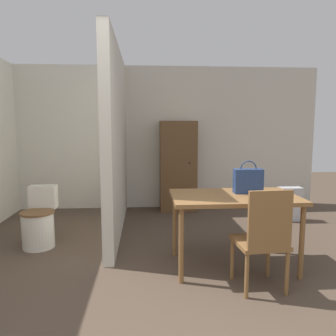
# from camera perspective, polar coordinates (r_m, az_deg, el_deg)

# --- Properties ---
(wall_back) EXTENTS (5.80, 0.12, 2.50)m
(wall_back) POSITION_cam_1_polar(r_m,az_deg,el_deg) (5.89, -2.16, 5.24)
(wall_back) COLOR beige
(wall_back) RESTS_ON ground_plane
(partition_wall) EXTENTS (0.12, 2.54, 2.50)m
(partition_wall) POSITION_cam_1_polar(r_m,az_deg,el_deg) (4.58, -8.98, 4.56)
(partition_wall) COLOR beige
(partition_wall) RESTS_ON ground_plane
(dining_table) EXTENTS (1.28, 0.77, 0.76)m
(dining_table) POSITION_cam_1_polar(r_m,az_deg,el_deg) (3.44, 11.39, -5.93)
(dining_table) COLOR brown
(dining_table) RESTS_ON ground_plane
(wooden_chair) EXTENTS (0.46, 0.46, 0.94)m
(wooden_chair) POSITION_cam_1_polar(r_m,az_deg,el_deg) (3.04, 16.24, -11.53)
(wooden_chair) COLOR brown
(wooden_chair) RESTS_ON ground_plane
(toilet) EXTENTS (0.40, 0.55, 0.71)m
(toilet) POSITION_cam_1_polar(r_m,az_deg,el_deg) (4.34, -21.52, -8.77)
(toilet) COLOR silver
(toilet) RESTS_ON ground_plane
(handbag) EXTENTS (0.30, 0.12, 0.34)m
(handbag) POSITION_cam_1_polar(r_m,az_deg,el_deg) (3.53, 13.78, -2.15)
(handbag) COLOR navy
(handbag) RESTS_ON dining_table
(wooden_cabinet) EXTENTS (0.62, 0.45, 1.55)m
(wooden_cabinet) POSITION_cam_1_polar(r_m,az_deg,el_deg) (5.66, 1.74, 0.33)
(wooden_cabinet) COLOR brown
(wooden_cabinet) RESTS_ON ground_plane
(space_heater) EXTENTS (0.36, 0.17, 0.52)m
(space_heater) POSITION_cam_1_polar(r_m,az_deg,el_deg) (5.45, 20.39, -5.89)
(space_heater) COLOR #BCBCC1
(space_heater) RESTS_ON ground_plane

